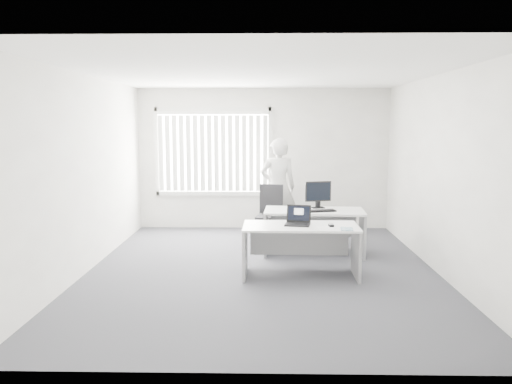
{
  "coord_description": "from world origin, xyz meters",
  "views": [
    {
      "loc": [
        0.06,
        -6.99,
        2.11
      ],
      "look_at": [
        -0.09,
        0.15,
        1.13
      ],
      "focal_mm": 35.0,
      "sensor_mm": 36.0,
      "label": 1
    }
  ],
  "objects_px": {
    "person": "(278,187)",
    "monitor": "(318,195)",
    "office_chair": "(270,224)",
    "desk_far": "(314,222)",
    "laptop": "(298,216)",
    "desk_near": "(301,240)"
  },
  "relations": [
    {
      "from": "laptop",
      "to": "office_chair",
      "type": "bearing_deg",
      "value": 110.33
    },
    {
      "from": "laptop",
      "to": "desk_near",
      "type": "bearing_deg",
      "value": 10.38
    },
    {
      "from": "person",
      "to": "monitor",
      "type": "bearing_deg",
      "value": 111.33
    },
    {
      "from": "office_chair",
      "to": "desk_near",
      "type": "bearing_deg",
      "value": -68.44
    },
    {
      "from": "desk_far",
      "to": "office_chair",
      "type": "height_order",
      "value": "office_chair"
    },
    {
      "from": "person",
      "to": "desk_far",
      "type": "bearing_deg",
      "value": 104.85
    },
    {
      "from": "office_chair",
      "to": "monitor",
      "type": "xyz_separation_m",
      "value": [
        0.79,
        -0.66,
        0.63
      ]
    },
    {
      "from": "desk_near",
      "to": "person",
      "type": "relative_size",
      "value": 0.86
    },
    {
      "from": "person",
      "to": "laptop",
      "type": "bearing_deg",
      "value": 87.11
    },
    {
      "from": "monitor",
      "to": "desk_far",
      "type": "bearing_deg",
      "value": -125.52
    },
    {
      "from": "desk_far",
      "to": "person",
      "type": "relative_size",
      "value": 0.89
    },
    {
      "from": "desk_far",
      "to": "desk_near",
      "type": "bearing_deg",
      "value": -100.38
    },
    {
      "from": "desk_near",
      "to": "person",
      "type": "bearing_deg",
      "value": 96.45
    },
    {
      "from": "desk_near",
      "to": "office_chair",
      "type": "relative_size",
      "value": 1.56
    },
    {
      "from": "office_chair",
      "to": "laptop",
      "type": "height_order",
      "value": "office_chair"
    },
    {
      "from": "desk_far",
      "to": "office_chair",
      "type": "xyz_separation_m",
      "value": [
        -0.71,
        0.86,
        -0.21
      ]
    },
    {
      "from": "person",
      "to": "desk_near",
      "type": "bearing_deg",
      "value": 88.12
    },
    {
      "from": "desk_far",
      "to": "office_chair",
      "type": "distance_m",
      "value": 1.14
    },
    {
      "from": "desk_far",
      "to": "laptop",
      "type": "relative_size",
      "value": 4.85
    },
    {
      "from": "desk_far",
      "to": "person",
      "type": "height_order",
      "value": "person"
    },
    {
      "from": "desk_near",
      "to": "office_chair",
      "type": "height_order",
      "value": "office_chair"
    },
    {
      "from": "desk_near",
      "to": "office_chair",
      "type": "distance_m",
      "value": 2.12
    }
  ]
}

